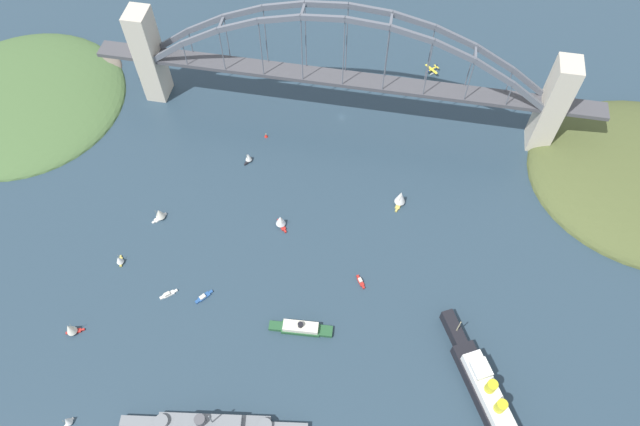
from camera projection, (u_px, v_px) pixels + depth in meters
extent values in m
plane|color=#283D4C|center=(342.00, 117.00, 363.90)|extent=(1400.00, 1400.00, 0.00)
cube|color=beige|center=(552.00, 106.00, 326.33)|extent=(12.68, 16.29, 62.53)
cube|color=beige|center=(149.00, 55.00, 349.22)|extent=(12.68, 16.29, 62.53)
cube|color=#47474C|center=(344.00, 79.00, 337.17)|extent=(225.67, 12.39, 2.40)
cube|color=#47474C|center=(586.00, 109.00, 323.97)|extent=(24.00, 12.39, 2.40)
cube|color=#47474C|center=(120.00, 51.00, 350.38)|extent=(24.00, 12.39, 2.40)
cube|color=slate|center=(530.00, 84.00, 323.20)|extent=(25.07, 1.80, 19.26)
cube|color=slate|center=(495.00, 58.00, 313.05)|extent=(24.76, 1.80, 15.75)
cube|color=slate|center=(456.00, 37.00, 305.99)|extent=(24.39, 1.80, 12.23)
cube|color=slate|center=(414.00, 20.00, 302.03)|extent=(23.95, 1.80, 8.67)
cube|color=slate|center=(370.00, 9.00, 301.16)|extent=(23.46, 1.80, 5.04)
cube|color=slate|center=(326.00, 4.00, 303.39)|extent=(23.46, 1.80, 5.04)
cube|color=slate|center=(284.00, 6.00, 308.71)|extent=(23.95, 1.80, 8.67)
cube|color=slate|center=(243.00, 12.00, 317.13)|extent=(24.39, 1.80, 12.23)
cube|color=slate|center=(206.00, 24.00, 328.64)|extent=(24.76, 1.80, 15.75)
cube|color=slate|center=(172.00, 40.00, 343.25)|extent=(25.07, 1.80, 19.26)
cube|color=slate|center=(531.00, 98.00, 317.17)|extent=(25.07, 1.80, 19.26)
cube|color=slate|center=(495.00, 73.00, 307.02)|extent=(24.76, 1.80, 15.75)
cube|color=slate|center=(455.00, 51.00, 299.96)|extent=(24.39, 1.80, 12.23)
cube|color=slate|center=(412.00, 34.00, 296.00)|extent=(23.95, 1.80, 8.67)
cube|color=slate|center=(368.00, 23.00, 295.13)|extent=(23.46, 1.80, 5.04)
cube|color=slate|center=(323.00, 18.00, 297.36)|extent=(23.46, 1.80, 5.04)
cube|color=slate|center=(279.00, 19.00, 302.68)|extent=(23.95, 1.80, 8.67)
cube|color=slate|center=(238.00, 25.00, 311.10)|extent=(24.39, 1.80, 12.23)
cube|color=slate|center=(200.00, 37.00, 322.61)|extent=(24.76, 1.80, 15.75)
cube|color=slate|center=(166.00, 53.00, 337.22)|extent=(25.07, 1.80, 19.26)
cube|color=slate|center=(547.00, 104.00, 326.03)|extent=(1.40, 11.15, 1.40)
cube|color=slate|center=(476.00, 54.00, 305.73)|extent=(1.40, 11.15, 1.40)
cube|color=slate|center=(391.00, 20.00, 297.81)|extent=(1.40, 11.15, 1.40)
cube|color=slate|center=(303.00, 10.00, 302.26)|extent=(1.40, 11.15, 1.40)
cube|color=slate|center=(221.00, 23.00, 319.10)|extent=(1.40, 11.15, 1.40)
cube|color=slate|center=(154.00, 55.00, 348.31)|extent=(1.40, 11.15, 1.40)
cylinder|color=slate|center=(509.00, 81.00, 323.81)|extent=(0.56, 0.56, 15.46)
cylinder|color=slate|center=(509.00, 95.00, 317.78)|extent=(0.56, 0.56, 15.46)
cylinder|color=slate|center=(470.00, 67.00, 320.62)|extent=(0.56, 0.56, 28.43)
cylinder|color=slate|center=(469.00, 81.00, 314.59)|extent=(0.56, 0.56, 28.43)
cylinder|color=slate|center=(430.00, 55.00, 318.98)|extent=(0.56, 0.56, 37.68)
cylinder|color=slate|center=(428.00, 69.00, 312.95)|extent=(0.56, 0.56, 37.68)
cylinder|color=slate|center=(388.00, 46.00, 318.89)|extent=(0.56, 0.56, 43.24)
cylinder|color=slate|center=(386.00, 60.00, 312.86)|extent=(0.56, 0.56, 43.24)
cylinder|color=slate|center=(347.00, 40.00, 320.35)|extent=(0.56, 0.56, 45.09)
cylinder|color=slate|center=(344.00, 54.00, 314.31)|extent=(0.56, 0.56, 45.09)
cylinder|color=slate|center=(306.00, 36.00, 323.35)|extent=(0.56, 0.56, 43.24)
cylinder|color=slate|center=(302.00, 50.00, 317.32)|extent=(0.56, 0.56, 43.24)
cylinder|color=slate|center=(266.00, 36.00, 327.90)|extent=(0.56, 0.56, 37.68)
cylinder|color=slate|center=(261.00, 49.00, 321.86)|extent=(0.56, 0.56, 37.68)
cylinder|color=slate|center=(227.00, 37.00, 333.99)|extent=(0.56, 0.56, 28.43)
cylinder|color=slate|center=(222.00, 50.00, 327.96)|extent=(0.56, 0.56, 28.43)
cylinder|color=slate|center=(191.00, 42.00, 341.64)|extent=(0.56, 0.56, 15.46)
cylinder|color=slate|center=(185.00, 54.00, 335.61)|extent=(0.56, 0.56, 15.46)
ellipsoid|color=#476638|center=(24.00, 101.00, 371.19)|extent=(129.31, 129.68, 17.39)
ellipsoid|color=#756B5B|center=(88.00, 69.00, 387.68)|extent=(45.26, 38.90, 9.57)
cube|color=black|center=(486.00, 399.00, 264.08)|extent=(34.16, 51.88, 6.84)
cube|color=black|center=(453.00, 329.00, 282.61)|extent=(13.39, 18.36, 6.84)
cube|color=white|center=(490.00, 395.00, 258.99)|extent=(26.54, 39.40, 5.34)
cube|color=white|center=(481.00, 369.00, 261.16)|extent=(11.05, 11.43, 3.20)
cylinder|color=yellow|center=(491.00, 387.00, 254.81)|extent=(4.71, 4.71, 7.17)
cylinder|color=yellow|center=(501.00, 406.00, 250.12)|extent=(4.71, 4.71, 7.17)
cylinder|color=tan|center=(459.00, 326.00, 274.41)|extent=(0.50, 0.50, 10.00)
cube|color=slate|center=(214.00, 425.00, 259.07)|extent=(51.20, 15.68, 3.97)
cube|color=slate|center=(140.00, 422.00, 259.75)|extent=(17.32, 7.02, 3.97)
cube|color=slate|center=(213.00, 423.00, 255.94)|extent=(25.96, 10.44, 3.52)
cylinder|color=slate|center=(265.00, 425.00, 256.02)|extent=(6.13, 6.13, 2.20)
cylinder|color=slate|center=(161.00, 421.00, 256.96)|extent=(6.13, 6.13, 2.20)
cylinder|color=slate|center=(211.00, 419.00, 250.29)|extent=(0.60, 0.60, 10.00)
cylinder|color=#4C4C51|center=(200.00, 420.00, 252.73)|extent=(4.82, 4.82, 4.40)
cube|color=#23512D|center=(301.00, 329.00, 285.11)|extent=(19.27, 7.79, 2.22)
cube|color=#23512D|center=(275.00, 326.00, 285.86)|extent=(6.58, 4.99, 2.22)
cube|color=#23512D|center=(326.00, 331.00, 284.36)|extent=(6.65, 5.90, 2.22)
cube|color=beige|center=(301.00, 327.00, 283.06)|extent=(17.63, 6.71, 2.69)
cylinder|color=black|center=(300.00, 325.00, 280.93)|extent=(2.61, 2.61, 2.40)
cylinder|color=#B7B7B2|center=(433.00, 73.00, 384.71)|extent=(4.49, 4.63, 0.90)
cylinder|color=#B7B7B2|center=(430.00, 70.00, 386.05)|extent=(4.49, 4.63, 0.90)
cylinder|color=navy|center=(434.00, 72.00, 383.79)|extent=(0.14, 0.14, 1.29)
cylinder|color=navy|center=(431.00, 69.00, 385.13)|extent=(0.14, 0.14, 1.29)
ellipsoid|color=gold|center=(432.00, 69.00, 383.38)|extent=(6.66, 6.87, 1.31)
cylinder|color=navy|center=(428.00, 71.00, 382.17)|extent=(1.45, 1.44, 1.24)
cube|color=gold|center=(431.00, 69.00, 382.58)|extent=(9.07, 8.78, 0.20)
cube|color=gold|center=(436.00, 67.00, 384.44)|extent=(3.76, 3.66, 0.12)
cube|color=navy|center=(437.00, 65.00, 383.38)|extent=(0.85, 0.88, 1.50)
cube|color=#B2231E|center=(361.00, 282.00, 299.80)|extent=(4.42, 5.23, 1.09)
cube|color=#B2231E|center=(363.00, 287.00, 298.15)|extent=(1.84, 1.99, 1.09)
cube|color=#B2231E|center=(358.00, 277.00, 301.46)|extent=(2.03, 2.11, 1.09)
cube|color=beige|center=(360.00, 280.00, 299.22)|extent=(2.72, 2.95, 1.04)
cube|color=gold|center=(399.00, 204.00, 326.64)|extent=(3.78, 6.96, 1.01)
cube|color=gold|center=(396.00, 210.00, 324.39)|extent=(1.55, 2.38, 1.01)
cube|color=gold|center=(401.00, 198.00, 328.88)|extent=(1.77, 2.42, 1.01)
cylinder|color=tan|center=(400.00, 199.00, 321.44)|extent=(0.16, 0.16, 10.75)
cone|color=white|center=(401.00, 197.00, 322.87)|extent=(7.11, 7.11, 8.60)
cube|color=silver|center=(169.00, 294.00, 296.01)|extent=(5.84, 5.48, 0.95)
cube|color=silver|center=(176.00, 291.00, 297.08)|extent=(2.27, 2.21, 0.95)
cube|color=silver|center=(162.00, 298.00, 294.94)|extent=(2.44, 2.40, 0.95)
cube|color=beige|center=(167.00, 294.00, 294.91)|extent=(3.37, 3.27, 1.22)
cube|color=#B2231E|center=(75.00, 331.00, 285.04)|extent=(5.82, 4.12, 0.94)
cube|color=#B2231E|center=(83.00, 330.00, 285.52)|extent=(2.04, 1.60, 0.94)
cube|color=#B2231E|center=(68.00, 333.00, 284.57)|extent=(2.12, 1.77, 0.94)
cylinder|color=tan|center=(73.00, 327.00, 281.10)|extent=(0.16, 0.16, 8.64)
cone|color=silver|center=(70.00, 328.00, 281.26)|extent=(6.58, 6.58, 6.91)
cube|color=silver|center=(68.00, 424.00, 260.93)|extent=(3.01, 4.16, 0.75)
cube|color=silver|center=(72.00, 419.00, 262.10)|extent=(1.34, 1.52, 0.75)
cylinder|color=tan|center=(65.00, 422.00, 257.78)|extent=(0.16, 0.16, 6.43)
cone|color=white|center=(67.00, 421.00, 258.56)|extent=(4.50, 4.50, 5.14)
cube|color=gold|center=(121.00, 261.00, 306.65)|extent=(3.36, 4.55, 0.91)
cube|color=gold|center=(121.00, 257.00, 308.13)|extent=(1.34, 1.60, 0.91)
cube|color=gold|center=(121.00, 266.00, 305.18)|extent=(1.51, 1.67, 0.91)
cylinder|color=tan|center=(119.00, 257.00, 304.02)|extent=(0.16, 0.16, 5.83)
cone|color=white|center=(119.00, 260.00, 303.62)|extent=(4.85, 4.85, 4.66)
cube|color=black|center=(248.00, 161.00, 343.61)|extent=(3.26, 4.52, 1.00)
cube|color=black|center=(245.00, 164.00, 342.33)|extent=(1.28, 1.59, 1.00)
cube|color=black|center=(251.00, 158.00, 344.88)|extent=(1.43, 1.65, 1.00)
cylinder|color=tan|center=(247.00, 158.00, 340.43)|extent=(0.16, 0.16, 6.21)
cone|color=white|center=(248.00, 157.00, 341.25)|extent=(5.00, 5.00, 4.97)
cube|color=#234C8C|center=(204.00, 297.00, 295.30)|extent=(5.90, 6.41, 0.92)
cube|color=#234C8C|center=(211.00, 292.00, 296.77)|extent=(2.39, 2.49, 0.92)
cube|color=#234C8C|center=(197.00, 302.00, 293.82)|extent=(2.61, 2.66, 0.92)
cube|color=beige|center=(203.00, 297.00, 294.23)|extent=(3.54, 3.69, 0.98)
cube|color=silver|center=(159.00, 218.00, 321.49)|extent=(5.33, 6.01, 0.92)
cube|color=silver|center=(154.00, 222.00, 320.07)|extent=(2.01, 2.18, 0.92)
cube|color=silver|center=(165.00, 214.00, 322.92)|extent=(2.20, 2.31, 0.92)
cylinder|color=tan|center=(157.00, 215.00, 317.76)|extent=(0.16, 0.16, 7.58)
cone|color=silver|center=(159.00, 213.00, 318.70)|extent=(7.18, 7.18, 6.06)
cube|color=#B2231E|center=(282.00, 226.00, 318.67)|extent=(5.52, 6.06, 1.03)
cube|color=#B2231E|center=(285.00, 231.00, 316.80)|extent=(2.06, 2.20, 1.03)
cube|color=#B2231E|center=(279.00, 221.00, 320.55)|extent=(2.23, 2.33, 1.03)
cylinder|color=tan|center=(282.00, 222.00, 314.58)|extent=(0.16, 0.16, 8.21)
cone|color=white|center=(280.00, 220.00, 315.74)|extent=(7.49, 7.49, 6.57)
cone|color=red|center=(266.00, 136.00, 353.83)|extent=(2.20, 2.20, 2.20)
sphere|color=#F2E566|center=(266.00, 134.00, 352.66)|extent=(0.50, 0.50, 0.50)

